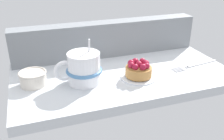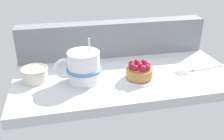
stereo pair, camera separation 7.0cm
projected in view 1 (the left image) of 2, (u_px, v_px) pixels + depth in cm
name	position (u px, v px, depth cm)	size (l,w,h in cm)	color
ground_plane	(122.00, 75.00, 76.53)	(64.27, 34.81, 2.70)	silver
window_rail_back	(107.00, 39.00, 85.77)	(62.98, 6.00, 11.61)	gray
dessert_plate	(138.00, 76.00, 72.12)	(10.18, 10.18, 0.65)	silver
raspberry_tart	(139.00, 69.00, 71.12)	(7.49, 7.49, 4.53)	#B77F42
coffee_mug	(83.00, 68.00, 67.85)	(13.06, 9.87, 12.41)	white
dessert_fork	(195.00, 65.00, 79.48)	(17.65, 4.02, 0.60)	silver
sugar_bowl	(33.00, 78.00, 67.55)	(7.47, 7.47, 3.85)	silver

